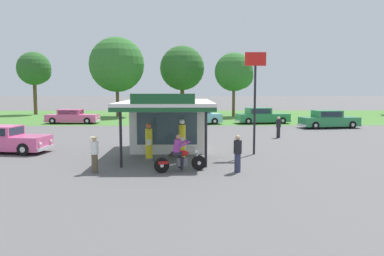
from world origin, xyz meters
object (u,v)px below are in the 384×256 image
(bystander_strolling_foreground, at_px, (278,127))
(parked_car_back_row_centre_left, at_px, (72,117))
(parked_car_back_row_right, at_px, (329,120))
(bystander_admiring_sedan, at_px, (238,153))
(gas_pump_nearside, at_px, (149,143))
(motorcycle_with_rider, at_px, (180,156))
(bystander_standing_back_lot, at_px, (94,153))
(roadside_pole_sign, at_px, (255,86))
(featured_classic_sedan, at_px, (3,140))
(gas_pump_offside, at_px, (182,141))
(parked_car_back_row_centre, at_px, (197,117))
(parked_car_back_row_far_right, at_px, (262,116))

(bystander_strolling_foreground, bearing_deg, parked_car_back_row_centre_left, 147.46)
(parked_car_back_row_right, relative_size, bystander_admiring_sedan, 3.47)
(gas_pump_nearside, distance_m, motorcycle_with_rider, 3.08)
(gas_pump_nearside, xyz_separation_m, bystander_admiring_sedan, (3.98, -2.79, -0.01))
(bystander_standing_back_lot, height_order, roadside_pole_sign, roadside_pole_sign)
(motorcycle_with_rider, relative_size, featured_classic_sedan, 0.42)
(parked_car_back_row_centre_left, bearing_deg, bystander_admiring_sedan, -59.03)
(gas_pump_offside, height_order, bystander_admiring_sedan, gas_pump_offside)
(motorcycle_with_rider, xyz_separation_m, parked_car_back_row_right, (12.94, 17.66, 0.06))
(parked_car_back_row_centre_left, bearing_deg, gas_pump_offside, -60.49)
(gas_pump_offside, height_order, featured_classic_sedan, gas_pump_offside)
(gas_pump_offside, xyz_separation_m, parked_car_back_row_centre, (1.25, 18.79, -0.20))
(gas_pump_offside, distance_m, bystander_strolling_foreground, 10.71)
(gas_pump_offside, distance_m, motorcycle_with_rider, 2.67)
(gas_pump_offside, bearing_deg, featured_classic_sedan, 166.24)
(roadside_pole_sign, bearing_deg, bystander_admiring_sedan, -108.72)
(parked_car_back_row_centre, height_order, bystander_standing_back_lot, parked_car_back_row_centre)
(gas_pump_nearside, height_order, parked_car_back_row_centre, gas_pump_nearside)
(parked_car_back_row_centre_left, height_order, parked_car_back_row_far_right, parked_car_back_row_far_right)
(featured_classic_sedan, xyz_separation_m, bystander_strolling_foreground, (16.61, 5.89, 0.12))
(parked_car_back_row_centre, relative_size, bystander_standing_back_lot, 3.46)
(gas_pump_nearside, distance_m, featured_classic_sedan, 8.57)
(featured_classic_sedan, relative_size, parked_car_back_row_centre, 0.99)
(gas_pump_offside, distance_m, parked_car_back_row_far_right, 20.97)
(gas_pump_offside, xyz_separation_m, roadside_pole_sign, (3.82, 1.55, 2.70))
(gas_pump_nearside, bearing_deg, parked_car_back_row_centre_left, 115.81)
(bystander_admiring_sedan, relative_size, roadside_pole_sign, 0.29)
(featured_classic_sedan, distance_m, bystander_standing_back_lot, 8.06)
(parked_car_back_row_centre, relative_size, roadside_pole_sign, 0.98)
(featured_classic_sedan, height_order, bystander_strolling_foreground, bystander_strolling_foreground)
(roadside_pole_sign, bearing_deg, gas_pump_nearside, -164.11)
(gas_pump_offside, relative_size, parked_car_back_row_centre, 0.38)
(gas_pump_offside, height_order, parked_car_back_row_far_right, gas_pump_offside)
(featured_classic_sedan, height_order, parked_car_back_row_centre, parked_car_back_row_centre)
(parked_car_back_row_centre_left, xyz_separation_m, bystander_admiring_sedan, (13.53, -22.54, 0.16))
(parked_car_back_row_right, distance_m, bystander_admiring_sedan, 20.66)
(bystander_admiring_sedan, bearing_deg, bystander_standing_back_lot, 179.33)
(gas_pump_nearside, bearing_deg, motorcycle_with_rider, -59.84)
(gas_pump_nearside, height_order, gas_pump_offside, gas_pump_offside)
(gas_pump_nearside, xyz_separation_m, roadside_pole_sign, (5.45, 1.55, 2.80))
(roadside_pole_sign, bearing_deg, gas_pump_offside, -157.91)
(gas_pump_offside, bearing_deg, parked_car_back_row_centre, 86.19)
(parked_car_back_row_centre_left, height_order, bystander_strolling_foreground, bystander_strolling_foreground)
(parked_car_back_row_far_right, height_order, bystander_admiring_sedan, same)
(gas_pump_nearside, height_order, parked_car_back_row_right, gas_pump_nearside)
(gas_pump_offside, distance_m, parked_car_back_row_centre_left, 22.70)
(gas_pump_offside, relative_size, parked_car_back_row_centre_left, 0.38)
(gas_pump_offside, bearing_deg, parked_car_back_row_right, 49.38)
(parked_car_back_row_right, bearing_deg, motorcycle_with_rider, -126.25)
(parked_car_back_row_centre_left, relative_size, parked_car_back_row_centre, 1.01)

